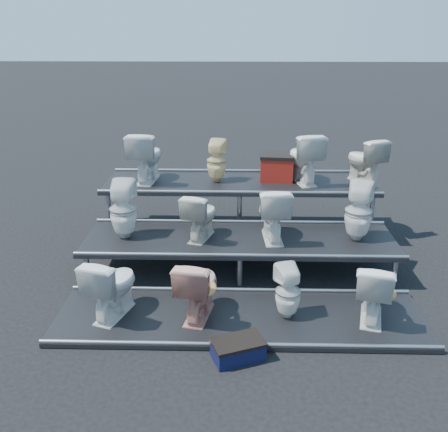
{
  "coord_description": "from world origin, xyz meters",
  "views": [
    {
      "loc": [
        -0.06,
        -6.22,
        3.19
      ],
      "look_at": [
        -0.22,
        0.1,
        0.74
      ],
      "focal_mm": 40.0,
      "sensor_mm": 36.0,
      "label": 1
    }
  ],
  "objects_px": {
    "toilet_0": "(112,285)",
    "toilet_7": "(359,211)",
    "toilet_11": "(364,160)",
    "toilet_10": "(304,157)",
    "toilet_4": "(123,209)",
    "toilet_6": "(273,213)",
    "toilet_2": "(288,292)",
    "toilet_3": "(374,290)",
    "toilet_8": "(146,156)",
    "toilet_9": "(216,161)",
    "toilet_5": "(201,215)",
    "step_stool": "(238,351)",
    "toilet_1": "(198,287)",
    "red_crate": "(277,169)"
  },
  "relations": [
    {
      "from": "toilet_10",
      "to": "toilet_6",
      "type": "bearing_deg",
      "value": 55.12
    },
    {
      "from": "toilet_7",
      "to": "toilet_10",
      "type": "bearing_deg",
      "value": -47.54
    },
    {
      "from": "toilet_8",
      "to": "step_stool",
      "type": "xyz_separation_m",
      "value": [
        1.43,
        -3.3,
        -1.16
      ]
    },
    {
      "from": "toilet_1",
      "to": "step_stool",
      "type": "height_order",
      "value": "toilet_1"
    },
    {
      "from": "toilet_3",
      "to": "toilet_4",
      "type": "xyz_separation_m",
      "value": [
        -3.05,
        1.3,
        0.44
      ]
    },
    {
      "from": "toilet_4",
      "to": "toilet_6",
      "type": "bearing_deg",
      "value": -179.65
    },
    {
      "from": "toilet_9",
      "to": "step_stool",
      "type": "xyz_separation_m",
      "value": [
        0.34,
        -3.3,
        -1.1
      ]
    },
    {
      "from": "toilet_6",
      "to": "red_crate",
      "type": "relative_size",
      "value": 1.48
    },
    {
      "from": "toilet_2",
      "to": "step_stool",
      "type": "height_order",
      "value": "toilet_2"
    },
    {
      "from": "toilet_0",
      "to": "toilet_9",
      "type": "bearing_deg",
      "value": -94.64
    },
    {
      "from": "toilet_2",
      "to": "red_crate",
      "type": "xyz_separation_m",
      "value": [
        0.05,
        2.71,
        0.66
      ]
    },
    {
      "from": "toilet_11",
      "to": "toilet_10",
      "type": "bearing_deg",
      "value": -22.67
    },
    {
      "from": "toilet_5",
      "to": "toilet_9",
      "type": "height_order",
      "value": "toilet_9"
    },
    {
      "from": "toilet_6",
      "to": "toilet_8",
      "type": "bearing_deg",
      "value": -38.1
    },
    {
      "from": "toilet_9",
      "to": "toilet_10",
      "type": "distance_m",
      "value": 1.35
    },
    {
      "from": "toilet_9",
      "to": "toilet_11",
      "type": "distance_m",
      "value": 2.28
    },
    {
      "from": "toilet_8",
      "to": "toilet_9",
      "type": "distance_m",
      "value": 1.09
    },
    {
      "from": "toilet_3",
      "to": "toilet_5",
      "type": "bearing_deg",
      "value": -17.84
    },
    {
      "from": "toilet_3",
      "to": "toilet_2",
      "type": "bearing_deg",
      "value": 15.01
    },
    {
      "from": "toilet_9",
      "to": "toilet_11",
      "type": "xyz_separation_m",
      "value": [
        2.28,
        0.0,
        0.02
      ]
    },
    {
      "from": "toilet_10",
      "to": "toilet_11",
      "type": "bearing_deg",
      "value": 168.16
    },
    {
      "from": "toilet_2",
      "to": "toilet_3",
      "type": "height_order",
      "value": "toilet_3"
    },
    {
      "from": "toilet_0",
      "to": "red_crate",
      "type": "bearing_deg",
      "value": -108.9
    },
    {
      "from": "toilet_5",
      "to": "toilet_6",
      "type": "relative_size",
      "value": 0.87
    },
    {
      "from": "toilet_3",
      "to": "toilet_11",
      "type": "relative_size",
      "value": 1.0
    },
    {
      "from": "toilet_9",
      "to": "toilet_4",
      "type": "bearing_deg",
      "value": 59.22
    },
    {
      "from": "toilet_6",
      "to": "toilet_3",
      "type": "bearing_deg",
      "value": 125.33
    },
    {
      "from": "toilet_2",
      "to": "toilet_4",
      "type": "relative_size",
      "value": 0.8
    },
    {
      "from": "toilet_9",
      "to": "toilet_5",
      "type": "bearing_deg",
      "value": 94.83
    },
    {
      "from": "toilet_10",
      "to": "red_crate",
      "type": "relative_size",
      "value": 1.57
    },
    {
      "from": "toilet_5",
      "to": "toilet_10",
      "type": "height_order",
      "value": "toilet_10"
    },
    {
      "from": "toilet_0",
      "to": "toilet_7",
      "type": "xyz_separation_m",
      "value": [
        3.01,
        1.3,
        0.43
      ]
    },
    {
      "from": "toilet_4",
      "to": "step_stool",
      "type": "xyz_separation_m",
      "value": [
        1.54,
        -2.0,
        -0.77
      ]
    },
    {
      "from": "toilet_7",
      "to": "toilet_8",
      "type": "xyz_separation_m",
      "value": [
        -3.03,
        1.3,
        0.39
      ]
    },
    {
      "from": "toilet_3",
      "to": "toilet_9",
      "type": "relative_size",
      "value": 1.08
    },
    {
      "from": "toilet_5",
      "to": "toilet_10",
      "type": "distance_m",
      "value": 2.05
    },
    {
      "from": "toilet_6",
      "to": "toilet_11",
      "type": "distance_m",
      "value": 2.01
    },
    {
      "from": "toilet_8",
      "to": "toilet_11",
      "type": "relative_size",
      "value": 1.11
    },
    {
      "from": "toilet_3",
      "to": "toilet_11",
      "type": "bearing_deg",
      "value": -84.44
    },
    {
      "from": "toilet_8",
      "to": "toilet_11",
      "type": "distance_m",
      "value": 3.38
    },
    {
      "from": "toilet_3",
      "to": "toilet_9",
      "type": "bearing_deg",
      "value": -39.55
    },
    {
      "from": "toilet_1",
      "to": "toilet_8",
      "type": "relative_size",
      "value": 0.93
    },
    {
      "from": "toilet_2",
      "to": "toilet_8",
      "type": "distance_m",
      "value": 3.39
    },
    {
      "from": "red_crate",
      "to": "toilet_3",
      "type": "bearing_deg",
      "value": -66.47
    },
    {
      "from": "toilet_8",
      "to": "toilet_9",
      "type": "relative_size",
      "value": 1.19
    },
    {
      "from": "toilet_8",
      "to": "toilet_4",
      "type": "bearing_deg",
      "value": 91.6
    },
    {
      "from": "toilet_1",
      "to": "toilet_8",
      "type": "height_order",
      "value": "toilet_8"
    },
    {
      "from": "toilet_6",
      "to": "toilet_5",
      "type": "bearing_deg",
      "value": -3.61
    },
    {
      "from": "toilet_7",
      "to": "step_stool",
      "type": "relative_size",
      "value": 1.59
    },
    {
      "from": "toilet_10",
      "to": "red_crate",
      "type": "height_order",
      "value": "toilet_10"
    }
  ]
}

